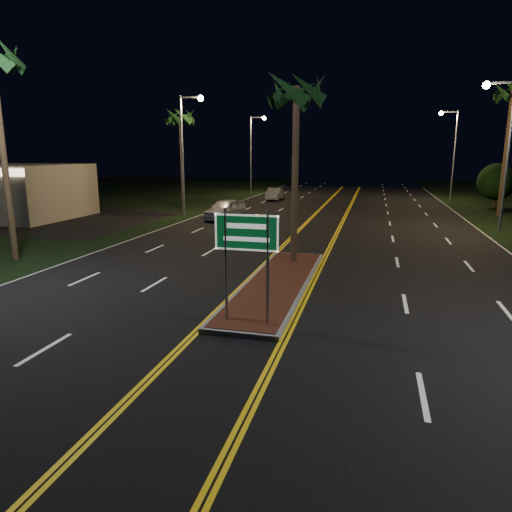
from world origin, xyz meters
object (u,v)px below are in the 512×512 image
(streetlight_right_far, at_px, (451,145))
(shrub_far, at_px, (496,182))
(streetlight_left_mid, at_px, (187,142))
(streetlight_left_far, at_px, (254,146))
(palm_left_far, at_px, (180,117))
(car_far, at_px, (274,193))
(median_island, at_px, (277,283))
(highway_sign, at_px, (247,243))
(palm_median, at_px, (297,92))
(car_near, at_px, (225,207))
(streetlight_right_mid, at_px, (503,139))

(streetlight_right_far, height_order, shrub_far, streetlight_right_far)
(streetlight_left_mid, relative_size, streetlight_left_far, 1.00)
(palm_left_far, xyz_separation_m, shrub_far, (26.60, 8.00, -5.41))
(streetlight_left_far, relative_size, car_far, 2.06)
(streetlight_left_mid, relative_size, car_far, 2.06)
(median_island, xyz_separation_m, streetlight_left_far, (-10.61, 37.00, 5.57))
(highway_sign, relative_size, palm_median, 0.39)
(highway_sign, bearing_deg, palm_median, 90.00)
(car_near, bearing_deg, streetlight_left_mid, 174.47)
(palm_left_far, bearing_deg, highway_sign, -63.08)
(median_island, distance_m, car_near, 17.77)
(streetlight_left_mid, height_order, palm_left_far, streetlight_left_mid)
(streetlight_left_mid, relative_size, streetlight_right_mid, 1.00)
(median_island, height_order, streetlight_right_mid, streetlight_right_mid)
(palm_left_far, bearing_deg, palm_median, -53.82)
(median_island, relative_size, shrub_far, 2.59)
(highway_sign, xyz_separation_m, palm_median, (0.00, 7.70, 4.87))
(streetlight_right_mid, height_order, car_far, streetlight_right_mid)
(shrub_far, height_order, car_far, shrub_far)
(streetlight_right_far, relative_size, car_near, 1.71)
(median_island, xyz_separation_m, palm_median, (0.00, 3.50, 7.19))
(palm_median, distance_m, car_near, 15.98)
(streetlight_right_mid, bearing_deg, car_near, 176.30)
(highway_sign, bearing_deg, shrub_far, 67.43)
(median_island, bearing_deg, palm_left_far, 121.36)
(streetlight_right_far, relative_size, shrub_far, 2.27)
(median_island, distance_m, highway_sign, 4.80)
(streetlight_left_far, relative_size, streetlight_right_mid, 1.00)
(car_near, bearing_deg, highway_sign, -61.26)
(palm_median, bearing_deg, highway_sign, -90.00)
(streetlight_right_far, xyz_separation_m, car_near, (-17.97, -18.84, -4.78))
(shrub_far, bearing_deg, highway_sign, -112.57)
(streetlight_right_mid, height_order, car_near, streetlight_right_mid)
(median_island, relative_size, palm_median, 1.23)
(palm_left_far, relative_size, car_far, 2.01)
(car_far, bearing_deg, streetlight_left_mid, -107.46)
(streetlight_left_far, xyz_separation_m, car_far, (3.73, -5.84, -4.93))
(highway_sign, height_order, shrub_far, shrub_far)
(shrub_far, bearing_deg, car_far, 174.04)
(highway_sign, distance_m, shrub_far, 35.96)
(car_far, bearing_deg, shrub_far, -8.64)
(median_island, bearing_deg, palm_median, 90.00)
(streetlight_left_far, distance_m, palm_median, 35.18)
(highway_sign, height_order, streetlight_left_mid, streetlight_left_mid)
(streetlight_left_mid, xyz_separation_m, streetlight_left_far, (0.00, 20.00, 0.00))
(highway_sign, height_order, car_far, highway_sign)
(palm_median, bearing_deg, shrub_far, 61.58)
(streetlight_right_mid, distance_m, palm_left_far, 24.26)
(palm_median, bearing_deg, car_far, 103.97)
(palm_median, relative_size, shrub_far, 2.10)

